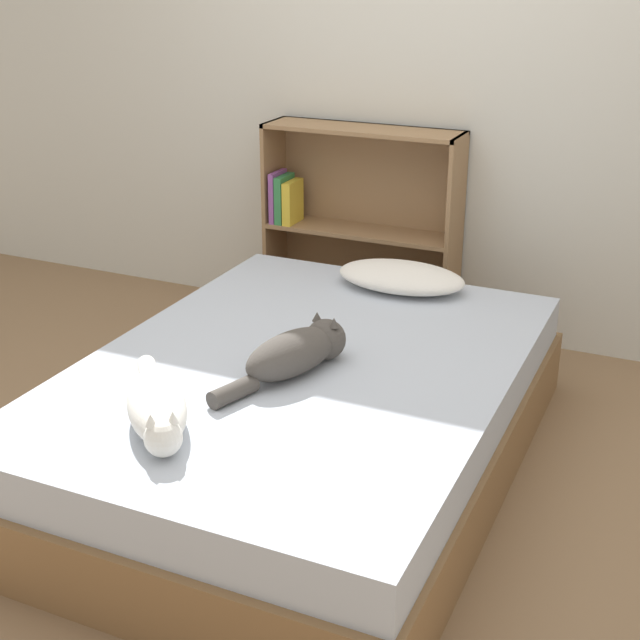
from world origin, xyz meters
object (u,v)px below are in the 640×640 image
(cat_light, at_px, (157,407))
(cat_dark, at_px, (297,352))
(pillow, at_px, (401,277))
(bed, at_px, (302,415))
(bookshelf, at_px, (358,226))

(cat_light, distance_m, cat_dark, 0.58)
(pillow, bearing_deg, bed, -94.85)
(cat_light, distance_m, bookshelf, 2.00)
(bed, distance_m, bookshelf, 1.46)
(pillow, relative_size, cat_light, 1.02)
(bed, distance_m, pillow, 0.89)
(pillow, height_order, bookshelf, bookshelf)
(bed, xyz_separation_m, cat_dark, (0.02, -0.08, 0.29))
(cat_dark, bearing_deg, pillow, 15.37)
(pillow, bearing_deg, cat_dark, -93.16)
(bookshelf, bearing_deg, pillow, -51.89)
(bed, relative_size, cat_dark, 3.53)
(cat_dark, bearing_deg, bookshelf, 32.67)
(bookshelf, bearing_deg, bed, -75.88)
(cat_dark, bearing_deg, cat_light, 176.05)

